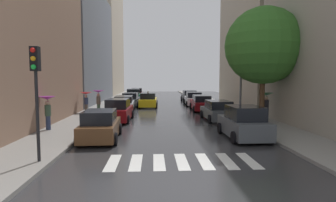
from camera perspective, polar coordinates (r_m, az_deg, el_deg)
name	(u,v)px	position (r m, az deg, el deg)	size (l,w,h in m)	color
ground_plane	(163,107)	(32.00, -1.07, -1.19)	(28.00, 72.00, 0.04)	#313133
sidewalk_left	(106,106)	(32.42, -12.63, -1.06)	(3.00, 72.00, 0.15)	gray
sidewalk_right	(218,106)	(32.87, 10.33, -0.95)	(3.00, 72.00, 0.15)	gray
crosswalk_stripes	(182,161)	(11.20, 2.86, -12.34)	(5.85, 2.20, 0.01)	silver
building_left_mid	(78,47)	(39.24, -17.97, 10.61)	(6.00, 19.20, 14.90)	slate
building_left_far	(104,37)	(58.36, -13.14, 12.77)	(6.00, 18.70, 23.12)	#B2A38C
parked_car_left_nearest	(100,126)	(15.20, -13.76, -5.02)	(2.10, 4.15, 1.60)	brown
parked_car_left_second	(118,111)	(21.53, -10.16, -1.97)	(2.09, 4.52, 1.73)	maroon
parked_car_left_third	(124,104)	(27.63, -9.04, -0.63)	(2.20, 4.80, 1.55)	#B2B7BF
parked_car_left_fourth	(131,100)	(32.96, -7.68, 0.27)	(2.18, 4.60, 1.57)	#474C51
parked_car_left_fifth	(133,96)	(38.81, -7.13, 1.08)	(2.21, 4.65, 1.80)	#0C4C2D
parked_car_left_sixth	(137,94)	(44.76, -6.43, 1.51)	(2.14, 4.15, 1.69)	maroon
parked_car_right_nearest	(244,123)	(15.74, 15.33, -4.44)	(2.14, 4.10, 1.79)	#474C51
parked_car_right_second	(218,111)	(21.88, 10.21, -2.05)	(2.22, 4.25, 1.56)	#474C51
parked_car_right_third	(201,103)	(28.36, 6.85, -0.46)	(2.13, 4.83, 1.56)	maroon
parked_car_right_fourth	(193,99)	(33.52, 5.26, 0.40)	(2.16, 4.63, 1.62)	silver
parked_car_right_fifth	(189,96)	(39.20, 4.40, 1.00)	(2.12, 4.29, 1.56)	#474C51
taxi_midroad	(148,100)	(31.45, -4.10, 0.13)	(2.18, 4.59, 1.81)	yellow
pedestrian_foreground	(48,106)	(18.29, -23.54, -0.95)	(0.95, 0.95, 2.04)	navy
pedestrian_near_tree	(98,97)	(24.90, -14.13, 0.85)	(1.02, 1.02, 2.08)	#38513D
pedestrian_by_kerb	(266,100)	(21.61, 19.59, 0.17)	(1.05, 1.05, 2.07)	brown
pedestrian_far_side	(86,97)	(26.35, -16.51, 0.75)	(1.09, 1.09, 1.85)	brown
street_tree_right	(263,46)	(20.75, 19.05, 10.68)	(5.35, 5.35, 8.06)	#513823
traffic_light_left_corner	(36,78)	(11.35, -25.59, 4.24)	(0.30, 0.42, 4.30)	black
lamp_post_right	(241,65)	(21.83, 14.83, 7.26)	(0.60, 0.28, 7.25)	#595B60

